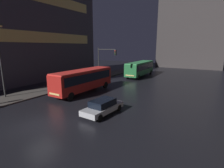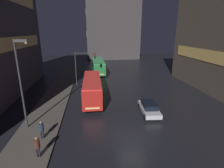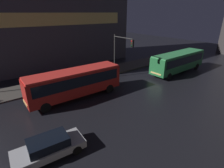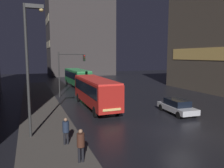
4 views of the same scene
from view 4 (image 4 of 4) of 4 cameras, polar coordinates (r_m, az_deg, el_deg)
The scene contains 10 objects.
ground_plane at distance 16.91m, azimuth 17.71°, elevation -12.07°, with size 120.00×120.00×0.00m, color black.
sidewalk_left at distance 23.04m, azimuth -17.70°, elevation -6.67°, with size 4.00×48.00×0.15m.
building_far_backdrop at distance 65.78m, azimuth -8.43°, elevation 12.95°, with size 18.07×12.00×23.99m.
bus_near at distance 23.35m, azimuth -4.41°, elevation -1.49°, with size 2.51×10.23×3.14m.
bus_far at distance 39.60m, azimuth -9.09°, elevation 2.04°, with size 2.78×10.62×3.08m.
car_taxi at distance 21.97m, azimuth 16.61°, elevation -5.57°, with size 2.08×4.55×1.39m.
pedestrian_near at distance 13.78m, azimuth -11.97°, elevation -11.34°, with size 0.53×0.53×1.67m.
pedestrian_mid at distance 11.48m, azimuth -8.17°, elevation -14.89°, with size 0.50×0.50×1.74m.
traffic_light_main at distance 30.05m, azimuth -11.26°, elevation 4.58°, with size 3.68×0.35×6.05m.
street_lamp_sidewalk at distance 15.04m, azimuth -20.57°, elevation 7.76°, with size 1.25×0.36×8.62m.
Camera 4 is at (-10.14, -12.35, 5.54)m, focal length 35.00 mm.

